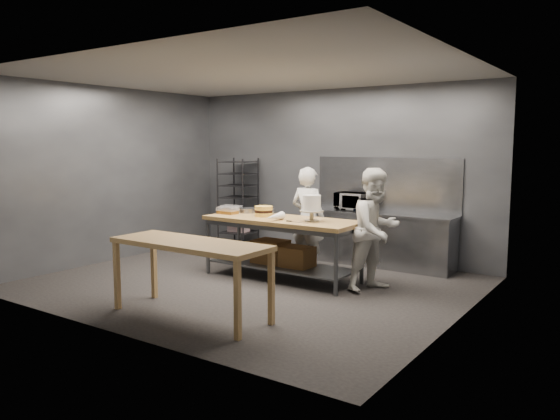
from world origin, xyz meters
name	(u,v)px	position (x,y,z in m)	size (l,w,h in m)	color
ground	(251,283)	(0.00, 0.00, 0.00)	(6.00, 6.00, 0.00)	black
back_wall	(335,173)	(0.00, 2.50, 1.50)	(6.00, 0.04, 3.00)	#4C4F54
work_table	(282,241)	(0.20, 0.52, 0.57)	(2.40, 0.90, 0.92)	olive
near_counter	(190,249)	(0.35, -1.61, 0.81)	(2.00, 0.70, 0.90)	olive
back_counter	(377,238)	(1.00, 2.18, 0.45)	(2.60, 0.60, 0.90)	slate
splashback_panel	(386,184)	(1.00, 2.48, 1.35)	(2.60, 0.02, 0.90)	slate
speed_rack	(238,204)	(-1.92, 2.10, 0.86)	(0.69, 0.73, 1.75)	black
chef_behind	(308,219)	(0.22, 1.24, 0.83)	(0.61, 0.40, 1.66)	silver
chef_right	(376,230)	(1.64, 0.71, 0.85)	(0.83, 0.64, 1.70)	silver
microwave	(352,201)	(0.52, 2.18, 1.05)	(0.54, 0.37, 0.30)	black
frosted_cake_stand	(312,205)	(0.74, 0.48, 1.16)	(0.34, 0.34, 0.38)	#A69E85
layer_cake	(264,211)	(-0.15, 0.53, 1.00)	(0.28, 0.28, 0.16)	#EFC24C
cake_pans	(251,211)	(-0.58, 0.75, 0.96)	(0.75, 0.40, 0.07)	gray
piping_bag	(274,217)	(0.27, 0.22, 0.98)	(0.12, 0.12, 0.38)	white
offset_spatula	(294,222)	(0.58, 0.28, 0.93)	(0.36, 0.02, 0.02)	slate
pastry_clamshells	(229,210)	(-0.85, 0.55, 0.98)	(0.40, 0.41, 0.11)	#8F581C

